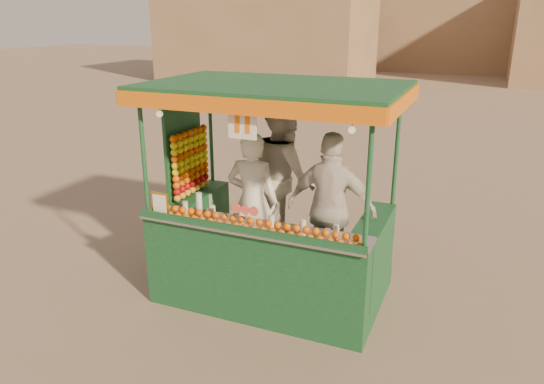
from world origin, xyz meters
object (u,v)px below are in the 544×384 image
at_px(vendor_left, 253,201).
at_px(vendor_middle, 284,178).
at_px(juice_cart, 265,233).
at_px(vendor_right, 331,209).

distance_m(vendor_left, vendor_middle, 0.55).
xyz_separation_m(juice_cart, vendor_right, (0.71, 0.18, 0.34)).
xyz_separation_m(juice_cart, vendor_left, (-0.22, 0.16, 0.30)).
relative_size(vendor_left, vendor_middle, 0.83).
bearing_deg(vendor_right, vendor_left, 0.57).
xyz_separation_m(vendor_left, vendor_right, (0.93, 0.02, 0.04)).
bearing_deg(juice_cart, vendor_left, 143.65).
height_order(juice_cart, vendor_left, juice_cart).
xyz_separation_m(juice_cart, vendor_middle, (-0.03, 0.65, 0.47)).
distance_m(juice_cart, vendor_right, 0.81).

